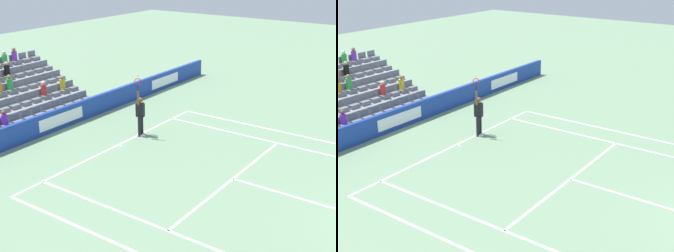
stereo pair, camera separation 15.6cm
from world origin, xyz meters
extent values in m
cube|color=white|center=(0.00, -11.89, 0.00)|extent=(10.97, 0.10, 0.01)
cube|color=white|center=(0.00, -6.40, 0.00)|extent=(8.23, 0.10, 0.01)
cube|color=white|center=(0.00, -3.20, 0.00)|extent=(0.10, 6.40, 0.01)
cube|color=white|center=(4.12, -5.95, 0.00)|extent=(0.10, 11.89, 0.01)
cube|color=white|center=(-4.12, -5.95, 0.00)|extent=(0.10, 11.89, 0.01)
cube|color=white|center=(-5.49, -5.95, 0.00)|extent=(0.10, 11.89, 0.01)
cube|color=white|center=(0.00, -11.79, 0.00)|extent=(0.10, 0.20, 0.01)
cube|color=#193899|center=(0.00, -15.40, 0.49)|extent=(24.87, 0.20, 0.98)
cube|color=white|center=(-8.29, -15.29, 0.49)|extent=(2.65, 0.01, 0.55)
cube|color=white|center=(0.00, -15.29, 0.49)|extent=(2.65, 0.01, 0.55)
cylinder|color=black|center=(-1.56, -11.82, 0.45)|extent=(0.16, 0.16, 0.90)
cylinder|color=black|center=(-1.33, -11.75, 0.45)|extent=(0.16, 0.16, 0.90)
cube|color=white|center=(-1.56, -11.82, 0.04)|extent=(0.19, 0.28, 0.08)
cube|color=white|center=(-1.33, -11.75, 0.04)|extent=(0.19, 0.28, 0.08)
cube|color=black|center=(-1.44, -11.79, 1.20)|extent=(0.32, 0.41, 0.60)
sphere|color=brown|center=(-1.44, -11.79, 1.66)|extent=(0.24, 0.24, 0.24)
cylinder|color=brown|center=(-1.23, -11.72, 1.81)|extent=(0.09, 0.09, 0.62)
cylinder|color=brown|center=(-1.67, -11.81, 1.22)|extent=(0.09, 0.09, 0.56)
cylinder|color=black|center=(-1.23, -11.72, 2.26)|extent=(0.04, 0.04, 0.28)
torus|color=red|center=(-1.23, -11.72, 2.54)|extent=(0.12, 0.30, 0.31)
sphere|color=#D1E533|center=(-1.23, -11.72, 2.82)|extent=(0.07, 0.07, 0.07)
cube|color=gray|center=(0.00, -16.47, 0.21)|extent=(6.20, 0.95, 0.42)
cube|color=slate|center=(-2.79, -16.47, 0.52)|extent=(0.48, 0.44, 0.20)
cube|color=slate|center=(-2.79, -16.67, 0.77)|extent=(0.48, 0.04, 0.30)
cube|color=slate|center=(-2.17, -16.47, 0.52)|extent=(0.48, 0.44, 0.20)
cube|color=slate|center=(-2.17, -16.67, 0.77)|extent=(0.48, 0.04, 0.30)
cube|color=slate|center=(-1.55, -16.47, 0.52)|extent=(0.48, 0.44, 0.20)
cube|color=slate|center=(-1.55, -16.67, 0.77)|extent=(0.48, 0.04, 0.30)
cube|color=slate|center=(-0.93, -16.47, 0.52)|extent=(0.48, 0.44, 0.20)
cube|color=slate|center=(-0.93, -16.67, 0.77)|extent=(0.48, 0.04, 0.30)
cube|color=slate|center=(-0.31, -16.47, 0.52)|extent=(0.48, 0.44, 0.20)
cube|color=slate|center=(-0.31, -16.67, 0.77)|extent=(0.48, 0.04, 0.30)
cube|color=slate|center=(0.31, -16.47, 0.52)|extent=(0.48, 0.44, 0.20)
cube|color=slate|center=(0.31, -16.67, 0.77)|extent=(0.48, 0.04, 0.30)
cube|color=slate|center=(0.93, -16.47, 0.52)|extent=(0.48, 0.44, 0.20)
cube|color=slate|center=(0.93, -16.67, 0.77)|extent=(0.48, 0.04, 0.30)
cube|color=slate|center=(1.55, -16.47, 0.52)|extent=(0.48, 0.44, 0.20)
cube|color=slate|center=(1.55, -16.67, 0.77)|extent=(0.48, 0.04, 0.30)
cube|color=slate|center=(2.17, -16.47, 0.52)|extent=(0.48, 0.44, 0.20)
cube|color=slate|center=(2.17, -16.67, 0.77)|extent=(0.48, 0.04, 0.30)
cube|color=gray|center=(0.00, -17.42, 0.42)|extent=(6.20, 0.95, 0.84)
cube|color=slate|center=(-2.79, -17.42, 0.94)|extent=(0.48, 0.44, 0.20)
cube|color=slate|center=(-2.79, -17.62, 1.19)|extent=(0.48, 0.04, 0.30)
cube|color=slate|center=(-2.17, -17.42, 0.94)|extent=(0.48, 0.44, 0.20)
cube|color=slate|center=(-2.17, -17.62, 1.19)|extent=(0.48, 0.04, 0.30)
cube|color=slate|center=(-1.55, -17.42, 0.94)|extent=(0.48, 0.44, 0.20)
cube|color=slate|center=(-1.55, -17.62, 1.19)|extent=(0.48, 0.04, 0.30)
cube|color=slate|center=(-0.93, -17.42, 0.94)|extent=(0.48, 0.44, 0.20)
cube|color=slate|center=(-0.93, -17.62, 1.19)|extent=(0.48, 0.04, 0.30)
cube|color=slate|center=(-0.31, -17.42, 0.94)|extent=(0.48, 0.44, 0.20)
cube|color=slate|center=(-0.31, -17.62, 1.19)|extent=(0.48, 0.04, 0.30)
cube|color=slate|center=(0.31, -17.42, 0.94)|extent=(0.48, 0.44, 0.20)
cube|color=slate|center=(0.31, -17.62, 1.19)|extent=(0.48, 0.04, 0.30)
cube|color=slate|center=(0.93, -17.42, 0.94)|extent=(0.48, 0.44, 0.20)
cube|color=slate|center=(0.93, -17.62, 1.19)|extent=(0.48, 0.04, 0.30)
cube|color=slate|center=(1.55, -17.42, 0.94)|extent=(0.48, 0.44, 0.20)
cube|color=slate|center=(1.55, -17.62, 1.19)|extent=(0.48, 0.04, 0.30)
cube|color=gray|center=(0.00, -18.37, 0.63)|extent=(6.20, 0.95, 1.26)
cube|color=slate|center=(-2.79, -18.37, 1.36)|extent=(0.48, 0.44, 0.20)
cube|color=slate|center=(-2.79, -18.57, 1.61)|extent=(0.48, 0.04, 0.30)
cube|color=slate|center=(-2.17, -18.37, 1.36)|extent=(0.48, 0.44, 0.20)
cube|color=slate|center=(-2.17, -18.57, 1.61)|extent=(0.48, 0.04, 0.30)
cube|color=slate|center=(-1.55, -18.37, 1.36)|extent=(0.48, 0.44, 0.20)
cube|color=slate|center=(-1.55, -18.57, 1.61)|extent=(0.48, 0.04, 0.30)
cube|color=slate|center=(-0.93, -18.37, 1.36)|extent=(0.48, 0.44, 0.20)
cube|color=slate|center=(-0.93, -18.57, 1.61)|extent=(0.48, 0.04, 0.30)
cube|color=slate|center=(-0.31, -18.37, 1.36)|extent=(0.48, 0.44, 0.20)
cube|color=slate|center=(-0.31, -18.57, 1.61)|extent=(0.48, 0.04, 0.30)
cube|color=slate|center=(0.31, -18.37, 1.36)|extent=(0.48, 0.44, 0.20)
cube|color=slate|center=(0.31, -18.57, 1.61)|extent=(0.48, 0.04, 0.30)
cube|color=slate|center=(0.93, -18.37, 1.36)|extent=(0.48, 0.44, 0.20)
cube|color=gray|center=(0.00, -19.32, 0.84)|extent=(6.20, 0.95, 1.68)
cube|color=slate|center=(-2.79, -19.32, 1.78)|extent=(0.48, 0.44, 0.20)
cube|color=slate|center=(-2.79, -19.52, 2.03)|extent=(0.48, 0.04, 0.30)
cube|color=slate|center=(-2.17, -19.32, 1.78)|extent=(0.48, 0.44, 0.20)
cube|color=slate|center=(-2.17, -19.52, 2.03)|extent=(0.48, 0.04, 0.30)
cube|color=slate|center=(-1.55, -19.32, 1.78)|extent=(0.48, 0.44, 0.20)
cube|color=slate|center=(-1.55, -19.52, 2.03)|extent=(0.48, 0.04, 0.30)
cube|color=slate|center=(-0.93, -19.32, 1.78)|extent=(0.48, 0.44, 0.20)
cube|color=slate|center=(-0.93, -19.52, 2.03)|extent=(0.48, 0.04, 0.30)
cube|color=slate|center=(-0.31, -19.32, 1.78)|extent=(0.48, 0.44, 0.20)
cube|color=slate|center=(-0.31, -19.52, 2.03)|extent=(0.48, 0.04, 0.30)
cube|color=slate|center=(-2.79, -20.27, 2.20)|extent=(0.48, 0.44, 0.20)
cube|color=slate|center=(-2.79, -20.47, 2.45)|extent=(0.48, 0.04, 0.30)
cube|color=slate|center=(-2.17, -20.27, 2.20)|extent=(0.48, 0.44, 0.20)
cube|color=slate|center=(-2.17, -20.47, 2.45)|extent=(0.48, 0.04, 0.30)
cube|color=slate|center=(-1.55, -20.27, 2.20)|extent=(0.48, 0.44, 0.20)
cube|color=slate|center=(-1.55, -20.47, 2.45)|extent=(0.48, 0.04, 0.30)
cube|color=slate|center=(-0.93, -20.27, 2.20)|extent=(0.48, 0.44, 0.20)
cube|color=slate|center=(-0.93, -20.47, 2.45)|extent=(0.48, 0.04, 0.30)
cylinder|color=purple|center=(-1.55, -20.32, 2.55)|extent=(0.28, 0.28, 0.50)
sphere|color=#9E7251|center=(-1.55, -20.32, 2.90)|extent=(0.20, 0.20, 0.20)
cylinder|color=red|center=(-0.93, -17.47, 1.29)|extent=(0.28, 0.28, 0.51)
sphere|color=beige|center=(-0.93, -17.47, 1.65)|extent=(0.20, 0.20, 0.20)
cylinder|color=green|center=(-0.93, -20.32, 2.51)|extent=(0.28, 0.28, 0.43)
sphere|color=beige|center=(-0.93, -20.32, 2.83)|extent=(0.20, 0.20, 0.20)
cylinder|color=purple|center=(2.17, -16.52, 0.84)|extent=(0.28, 0.28, 0.44)
sphere|color=brown|center=(2.17, -16.52, 1.16)|extent=(0.20, 0.20, 0.20)
cylinder|color=green|center=(0.31, -18.42, 1.73)|extent=(0.28, 0.28, 0.53)
sphere|color=#9E7251|center=(0.31, -18.42, 2.09)|extent=(0.20, 0.20, 0.20)
cylinder|color=black|center=(-0.31, -19.37, 2.14)|extent=(0.28, 0.28, 0.52)
sphere|color=#D3A884|center=(-0.31, -19.37, 2.50)|extent=(0.20, 0.20, 0.20)
cylinder|color=yellow|center=(-2.17, -17.47, 1.30)|extent=(0.28, 0.28, 0.52)
sphere|color=#9E7251|center=(-2.17, -17.47, 1.66)|extent=(0.20, 0.20, 0.20)
cylinder|color=orange|center=(0.93, -18.42, 1.70)|extent=(0.28, 0.28, 0.47)
camera|label=1|loc=(13.82, 0.40, 7.77)|focal=50.00mm
camera|label=2|loc=(13.73, 0.53, 7.77)|focal=50.00mm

